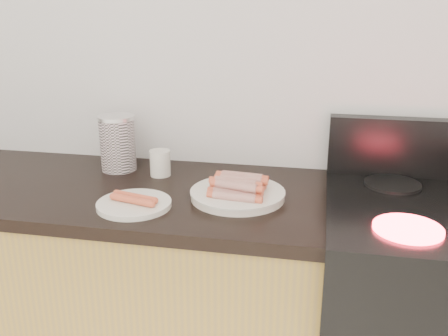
% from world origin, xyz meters
% --- Properties ---
extents(wall_back, '(4.00, 0.04, 2.60)m').
position_xyz_m(wall_back, '(0.00, 2.00, 1.30)').
color(wall_back, silver).
rests_on(wall_back, ground).
extents(cabinet_base, '(2.20, 0.59, 0.86)m').
position_xyz_m(cabinet_base, '(-0.70, 1.69, 0.43)').
color(cabinet_base, olive).
rests_on(cabinet_base, floor).
extents(counter_slab, '(2.20, 0.62, 0.04)m').
position_xyz_m(counter_slab, '(-0.70, 1.69, 0.88)').
color(counter_slab, black).
rests_on(counter_slab, cabinet_base).
extents(stove_panel, '(0.76, 0.06, 0.20)m').
position_xyz_m(stove_panel, '(0.78, 1.96, 1.01)').
color(stove_panel, black).
rests_on(stove_panel, stove).
extents(burner_near_left, '(0.18, 0.18, 0.01)m').
position_xyz_m(burner_near_left, '(0.61, 1.51, 0.92)').
color(burner_near_left, '#FF1E2D').
rests_on(burner_near_left, stove).
extents(burner_far_left, '(0.18, 0.18, 0.01)m').
position_xyz_m(burner_far_left, '(0.61, 1.84, 0.92)').
color(burner_far_left, black).
rests_on(burner_far_left, stove).
extents(main_plate, '(0.38, 0.38, 0.02)m').
position_xyz_m(main_plate, '(0.13, 1.66, 0.91)').
color(main_plate, white).
rests_on(main_plate, counter_slab).
extents(side_plate, '(0.23, 0.23, 0.02)m').
position_xyz_m(side_plate, '(-0.16, 1.54, 0.91)').
color(side_plate, white).
rests_on(side_plate, counter_slab).
extents(hotdog_pile, '(0.13, 0.20, 0.05)m').
position_xyz_m(hotdog_pile, '(0.13, 1.66, 0.94)').
color(hotdog_pile, maroon).
rests_on(hotdog_pile, main_plate).
extents(plain_sausages, '(0.14, 0.08, 0.02)m').
position_xyz_m(plain_sausages, '(-0.16, 1.54, 0.93)').
color(plain_sausages, '#CF633A').
rests_on(plain_sausages, side_plate).
extents(canister, '(0.13, 0.13, 0.20)m').
position_xyz_m(canister, '(-0.34, 1.86, 1.00)').
color(canister, silver).
rests_on(canister, counter_slab).
extents(mug, '(0.08, 0.08, 0.09)m').
position_xyz_m(mug, '(-0.17, 1.82, 0.94)').
color(mug, silver).
rests_on(mug, counter_slab).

